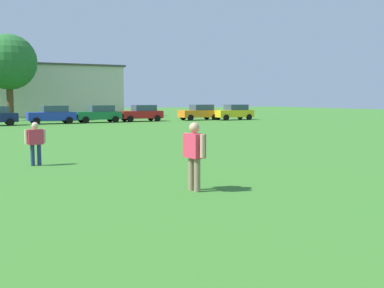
{
  "coord_description": "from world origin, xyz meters",
  "views": [
    {
      "loc": [
        -1.26,
        1.35,
        2.38
      ],
      "look_at": [
        2.94,
        9.55,
        1.48
      ],
      "focal_mm": 43.82,
      "sensor_mm": 36.0,
      "label": 1
    }
  ],
  "objects_px": {
    "adult_bystander": "(194,150)",
    "parked_car_green_3": "(99,114)",
    "parked_car_blue_2": "(52,115)",
    "parked_car_yellow_6": "(234,112)",
    "parked_car_red_4": "(142,113)",
    "tree_far_right": "(9,62)",
    "parked_car_orange_5": "(200,112)",
    "bystander_near_trees": "(35,140)"
  },
  "relations": [
    {
      "from": "parked_car_green_3",
      "to": "parked_car_orange_5",
      "type": "distance_m",
      "value": 11.17
    },
    {
      "from": "adult_bystander",
      "to": "parked_car_blue_2",
      "type": "relative_size",
      "value": 0.41
    },
    {
      "from": "parked_car_green_3",
      "to": "parked_car_red_4",
      "type": "bearing_deg",
      "value": -177.29
    },
    {
      "from": "bystander_near_trees",
      "to": "parked_car_blue_2",
      "type": "relative_size",
      "value": 0.36
    },
    {
      "from": "parked_car_blue_2",
      "to": "parked_car_green_3",
      "type": "distance_m",
      "value": 4.5
    },
    {
      "from": "adult_bystander",
      "to": "parked_car_red_4",
      "type": "bearing_deg",
      "value": -26.54
    },
    {
      "from": "parked_car_orange_5",
      "to": "parked_car_yellow_6",
      "type": "distance_m",
      "value": 3.81
    },
    {
      "from": "parked_car_green_3",
      "to": "parked_car_yellow_6",
      "type": "bearing_deg",
      "value": 175.06
    },
    {
      "from": "parked_car_blue_2",
      "to": "parked_car_yellow_6",
      "type": "bearing_deg",
      "value": 176.67
    },
    {
      "from": "adult_bystander",
      "to": "tree_far_right",
      "type": "xyz_separation_m",
      "value": [
        0.05,
        42.38,
        5.07
      ]
    },
    {
      "from": "parked_car_red_4",
      "to": "parked_car_blue_2",
      "type": "bearing_deg",
      "value": 2.35
    },
    {
      "from": "parked_car_orange_5",
      "to": "tree_far_right",
      "type": "bearing_deg",
      "value": -23.36
    },
    {
      "from": "bystander_near_trees",
      "to": "adult_bystander",
      "type": "bearing_deg",
      "value": -68.84
    },
    {
      "from": "adult_bystander",
      "to": "tree_far_right",
      "type": "height_order",
      "value": "tree_far_right"
    },
    {
      "from": "adult_bystander",
      "to": "parked_car_orange_5",
      "type": "height_order",
      "value": "adult_bystander"
    },
    {
      "from": "tree_far_right",
      "to": "bystander_near_trees",
      "type": "bearing_deg",
      "value": -94.7
    },
    {
      "from": "parked_car_orange_5",
      "to": "tree_far_right",
      "type": "distance_m",
      "value": 20.76
    },
    {
      "from": "bystander_near_trees",
      "to": "parked_car_red_4",
      "type": "height_order",
      "value": "parked_car_red_4"
    },
    {
      "from": "adult_bystander",
      "to": "parked_car_green_3",
      "type": "bearing_deg",
      "value": -19.68
    },
    {
      "from": "parked_car_green_3",
      "to": "parked_car_red_4",
      "type": "distance_m",
      "value": 4.52
    },
    {
      "from": "adult_bystander",
      "to": "parked_car_red_4",
      "type": "height_order",
      "value": "adult_bystander"
    },
    {
      "from": "adult_bystander",
      "to": "parked_car_red_4",
      "type": "relative_size",
      "value": 0.41
    },
    {
      "from": "parked_car_yellow_6",
      "to": "parked_car_red_4",
      "type": "bearing_deg",
      "value": -8.27
    },
    {
      "from": "adult_bystander",
      "to": "parked_car_green_3",
      "type": "xyz_separation_m",
      "value": [
        7.32,
        34.35,
        -0.19
      ]
    },
    {
      "from": "adult_bystander",
      "to": "parked_car_yellow_6",
      "type": "xyz_separation_m",
      "value": [
        22.05,
        33.07,
        -0.19
      ]
    },
    {
      "from": "parked_car_red_4",
      "to": "tree_far_right",
      "type": "height_order",
      "value": "tree_far_right"
    },
    {
      "from": "adult_bystander",
      "to": "bystander_near_trees",
      "type": "xyz_separation_m",
      "value": [
        -2.89,
        6.6,
        -0.14
      ]
    },
    {
      "from": "parked_car_blue_2",
      "to": "parked_car_yellow_6",
      "type": "distance_m",
      "value": 19.27
    },
    {
      "from": "parked_car_green_3",
      "to": "adult_bystander",
      "type": "bearing_deg",
      "value": 77.97
    },
    {
      "from": "bystander_near_trees",
      "to": "parked_car_yellow_6",
      "type": "relative_size",
      "value": 0.36
    },
    {
      "from": "parked_car_red_4",
      "to": "parked_car_orange_5",
      "type": "xyz_separation_m",
      "value": [
        6.65,
        -0.14,
        0.0
      ]
    },
    {
      "from": "adult_bystander",
      "to": "parked_car_orange_5",
      "type": "xyz_separation_m",
      "value": [
        18.48,
        34.42,
        -0.19
      ]
    },
    {
      "from": "adult_bystander",
      "to": "bystander_near_trees",
      "type": "relative_size",
      "value": 1.15
    },
    {
      "from": "parked_car_yellow_6",
      "to": "bystander_near_trees",
      "type": "bearing_deg",
      "value": 46.7
    },
    {
      "from": "parked_car_yellow_6",
      "to": "tree_far_right",
      "type": "relative_size",
      "value": 0.47
    },
    {
      "from": "parked_car_orange_5",
      "to": "parked_car_yellow_6",
      "type": "height_order",
      "value": "same"
    },
    {
      "from": "tree_far_right",
      "to": "parked_car_yellow_6",
      "type": "bearing_deg",
      "value": -22.93
    },
    {
      "from": "parked_car_orange_5",
      "to": "parked_car_yellow_6",
      "type": "bearing_deg",
      "value": 159.38
    },
    {
      "from": "bystander_near_trees",
      "to": "parked_car_yellow_6",
      "type": "height_order",
      "value": "parked_car_yellow_6"
    },
    {
      "from": "parked_car_red_4",
      "to": "parked_car_green_3",
      "type": "bearing_deg",
      "value": 2.71
    },
    {
      "from": "bystander_near_trees",
      "to": "tree_far_right",
      "type": "xyz_separation_m",
      "value": [
        2.94,
        35.78,
        5.21
      ]
    },
    {
      "from": "parked_car_green_3",
      "to": "tree_far_right",
      "type": "bearing_deg",
      "value": -47.86
    }
  ]
}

